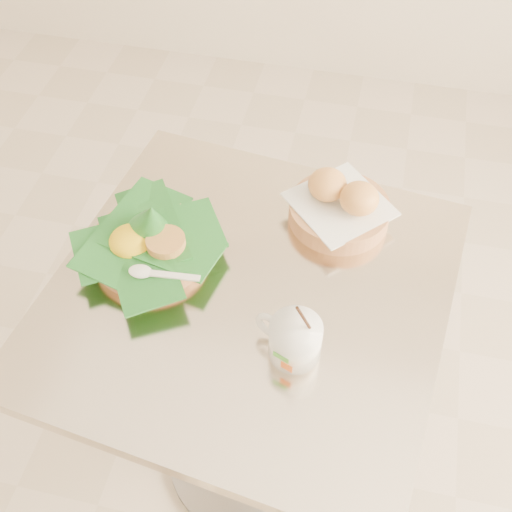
% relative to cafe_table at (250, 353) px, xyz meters
% --- Properties ---
extents(floor, '(3.60, 3.60, 0.00)m').
position_rel_cafe_table_xyz_m(floor, '(-0.13, 0.01, -0.53)').
color(floor, beige).
rests_on(floor, ground).
extents(cafe_table, '(0.78, 0.78, 0.75)m').
position_rel_cafe_table_xyz_m(cafe_table, '(0.00, 0.00, 0.00)').
color(cafe_table, gray).
rests_on(cafe_table, floor).
extents(rice_basket, '(0.27, 0.27, 0.14)m').
position_rel_cafe_table_xyz_m(rice_basket, '(-0.20, 0.04, 0.26)').
color(rice_basket, tan).
rests_on(rice_basket, cafe_table).
extents(bread_basket, '(0.24, 0.24, 0.10)m').
position_rel_cafe_table_xyz_m(bread_basket, '(0.13, 0.21, 0.26)').
color(bread_basket, tan).
rests_on(bread_basket, cafe_table).
extents(coffee_mug, '(0.12, 0.09, 0.15)m').
position_rel_cafe_table_xyz_m(coffee_mug, '(0.10, -0.11, 0.26)').
color(coffee_mug, white).
rests_on(coffee_mug, cafe_table).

